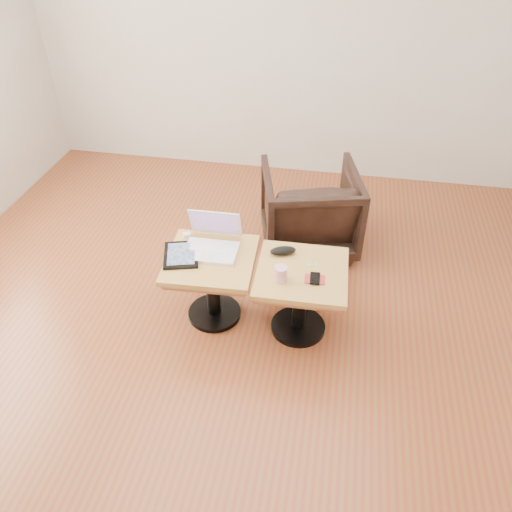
% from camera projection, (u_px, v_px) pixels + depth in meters
% --- Properties ---
extents(room_shell, '(4.52, 4.52, 2.71)m').
position_uv_depth(room_shell, '(228.00, 137.00, 2.29)').
color(room_shell, brown).
rests_on(room_shell, ground).
extents(side_table_left, '(0.55, 0.55, 0.48)m').
position_uv_depth(side_table_left, '(212.00, 273.00, 3.07)').
color(side_table_left, black).
rests_on(side_table_left, ground).
extents(side_table_right, '(0.54, 0.54, 0.48)m').
position_uv_depth(side_table_right, '(301.00, 286.00, 2.97)').
color(side_table_right, black).
rests_on(side_table_right, ground).
extents(laptop, '(0.33, 0.30, 0.22)m').
position_uv_depth(laptop, '(212.00, 242.00, 3.04)').
color(laptop, white).
rests_on(laptop, side_table_left).
extents(tablet, '(0.27, 0.30, 0.02)m').
position_uv_depth(tablet, '(181.00, 255.00, 3.00)').
color(tablet, black).
rests_on(tablet, side_table_left).
extents(charging_adapter, '(0.06, 0.06, 0.03)m').
position_uv_depth(charging_adapter, '(187.00, 235.00, 3.15)').
color(charging_adapter, white).
rests_on(charging_adapter, side_table_left).
extents(glasses_case, '(0.17, 0.12, 0.05)m').
position_uv_depth(glasses_case, '(283.00, 251.00, 3.00)').
color(glasses_case, black).
rests_on(glasses_case, side_table_right).
extents(striped_cup, '(0.08, 0.08, 0.10)m').
position_uv_depth(striped_cup, '(281.00, 274.00, 2.80)').
color(striped_cup, '#DE5083').
rests_on(striped_cup, side_table_right).
extents(earbuds_tangle, '(0.06, 0.04, 0.01)m').
position_uv_depth(earbuds_tangle, '(313.00, 264.00, 2.93)').
color(earbuds_tangle, white).
rests_on(earbuds_tangle, side_table_right).
extents(phone_on_sleeve, '(0.12, 0.11, 0.01)m').
position_uv_depth(phone_on_sleeve, '(315.00, 279.00, 2.83)').
color(phone_on_sleeve, '#AA212E').
rests_on(phone_on_sleeve, side_table_right).
extents(armchair, '(0.83, 0.84, 0.63)m').
position_uv_depth(armchair, '(309.00, 209.00, 3.70)').
color(armchair, black).
rests_on(armchair, ground).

